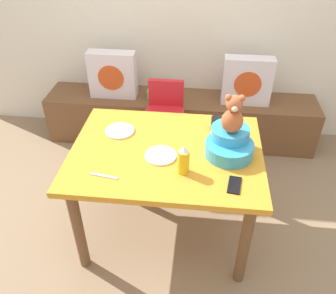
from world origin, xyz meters
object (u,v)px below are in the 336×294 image
at_px(pillow_floral_left, 113,75).
at_px(teddy_bear, 233,115).
at_px(highchair, 165,115).
at_px(dinner_plate_far, 120,131).
at_px(dining_table, 166,163).
at_px(pillow_floral_right, 247,81).
at_px(book_stack, 158,93).
at_px(cell_phone, 234,185).
at_px(ketchup_bottle, 184,160).
at_px(coffee_mug, 217,123).
at_px(infant_seat_teal, 229,144).
at_px(dinner_plate_near, 161,155).

relative_size(pillow_floral_left, teddy_bear, 1.76).
xyz_separation_m(highchair, dinner_plate_far, (-0.24, -0.60, 0.22)).
height_order(dining_table, highchair, highchair).
distance_m(pillow_floral_right, book_stack, 0.84).
relative_size(book_stack, dinner_plate_far, 1.00).
bearing_deg(highchair, dining_table, -82.41).
bearing_deg(pillow_floral_right, book_stack, 178.53).
distance_m(teddy_bear, cell_phone, 0.41).
relative_size(pillow_floral_left, ketchup_bottle, 2.38).
relative_size(coffee_mug, dinner_plate_far, 0.60).
relative_size(pillow_floral_right, ketchup_bottle, 2.38).
xyz_separation_m(pillow_floral_right, infant_seat_teal, (-0.21, -1.18, 0.13)).
height_order(highchair, infant_seat_teal, infant_seat_teal).
relative_size(highchair, teddy_bear, 3.16).
height_order(pillow_floral_right, teddy_bear, teddy_bear).
bearing_deg(book_stack, dinner_plate_near, -81.69).
bearing_deg(cell_phone, coffee_mug, -72.02).
bearing_deg(teddy_bear, pillow_floral_right, 79.94).
relative_size(ketchup_bottle, dinner_plate_near, 0.92).
bearing_deg(pillow_floral_left, teddy_bear, -48.80).
xyz_separation_m(teddy_bear, ketchup_bottle, (-0.27, -0.21, -0.19)).
xyz_separation_m(book_stack, dinner_plate_near, (0.19, -1.28, 0.24)).
xyz_separation_m(pillow_floral_right, dining_table, (-0.60, -1.19, -0.05)).
bearing_deg(dinner_plate_far, infant_seat_teal, -12.50).
bearing_deg(dining_table, highchair, 97.59).
distance_m(highchair, teddy_bear, 1.04).
height_order(pillow_floral_right, coffee_mug, pillow_floral_right).
height_order(infant_seat_teal, dinner_plate_far, infant_seat_teal).
relative_size(pillow_floral_left, dinner_plate_far, 2.20).
bearing_deg(dinner_plate_far, book_stack, 83.07).
bearing_deg(dinner_plate_far, pillow_floral_right, 47.18).
height_order(infant_seat_teal, teddy_bear, teddy_bear).
relative_size(teddy_bear, ketchup_bottle, 1.35).
bearing_deg(dinner_plate_near, cell_phone, -26.46).
xyz_separation_m(teddy_bear, cell_phone, (0.03, -0.30, -0.27)).
distance_m(pillow_floral_left, dinner_plate_near, 1.40).
bearing_deg(dinner_plate_near, pillow_floral_left, 115.93).
xyz_separation_m(highchair, dinner_plate_near, (0.08, -0.84, 0.22)).
relative_size(dinner_plate_near, dinner_plate_far, 1.00).
height_order(infant_seat_teal, coffee_mug, infant_seat_teal).
xyz_separation_m(highchair, cell_phone, (0.52, -1.07, 0.22)).
bearing_deg(pillow_floral_right, coffee_mug, -107.05).
height_order(book_stack, infant_seat_teal, infant_seat_teal).
distance_m(infant_seat_teal, coffee_mug, 0.27).
bearing_deg(cell_phone, dinner_plate_far, -23.33).
relative_size(book_stack, infant_seat_teal, 0.61).
xyz_separation_m(dining_table, dinner_plate_far, (-0.34, 0.18, 0.11)).
height_order(pillow_floral_left, infant_seat_teal, same).
bearing_deg(pillow_floral_left, dinner_plate_far, -73.57).
bearing_deg(infant_seat_teal, cell_phone, -85.24).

